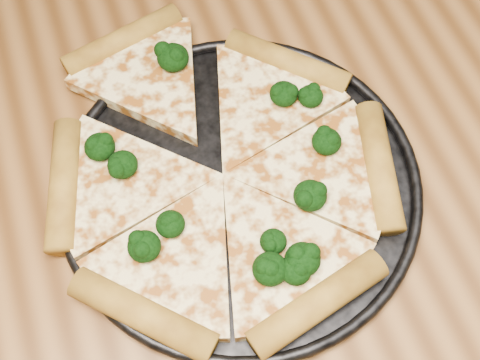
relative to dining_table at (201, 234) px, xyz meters
name	(u,v)px	position (x,y,z in m)	size (l,w,h in m)	color
dining_table	(201,234)	(0.00, 0.00, 0.00)	(1.20, 0.90, 0.75)	brown
pizza_pan	(240,184)	(0.04, -0.01, 0.10)	(0.33, 0.33, 0.02)	black
pizza	(218,169)	(0.03, 0.01, 0.11)	(0.34, 0.38, 0.03)	#F0DE93
broccoli_florets	(233,179)	(0.03, -0.01, 0.12)	(0.23, 0.27, 0.02)	black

